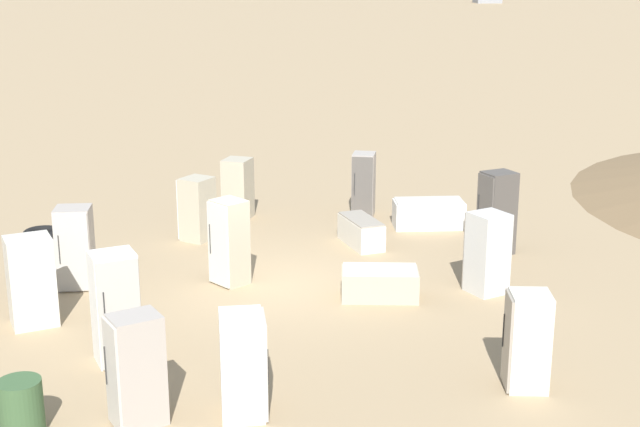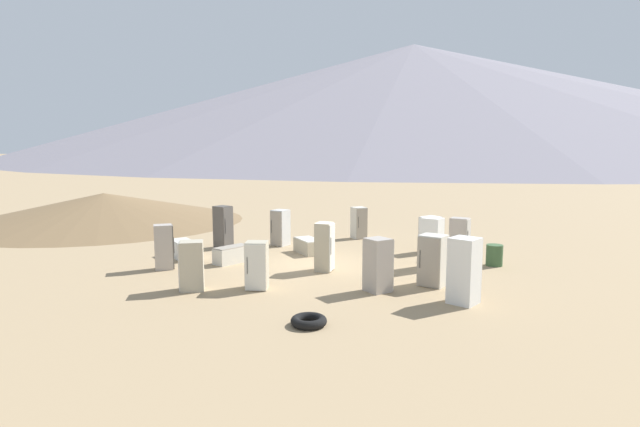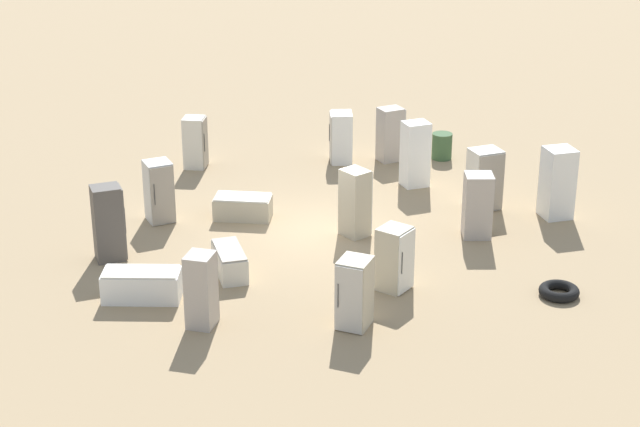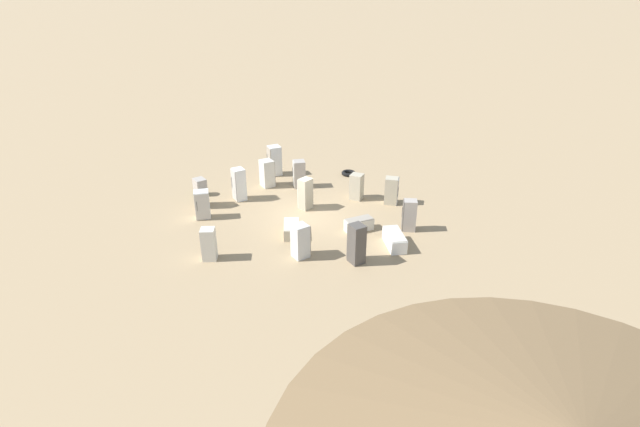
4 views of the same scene
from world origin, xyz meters
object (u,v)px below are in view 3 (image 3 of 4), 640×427
(discarded_fridge_7, at_px, (195,142))
(discarded_fridge_10, at_px, (557,183))
(discarded_fridge_9, at_px, (394,259))
(discarded_fridge_15, at_px, (109,223))
(discarded_fridge_12, at_px, (142,285))
(discarded_fridge_13, at_px, (243,207))
(discarded_fridge_6, at_px, (478,205))
(discarded_fridge_1, at_px, (354,293))
(discarded_fridge_2, at_px, (230,261))
(scrap_tire, at_px, (559,291))
(rusty_barrel, at_px, (442,146))
(discarded_fridge_3, at_px, (159,192))
(discarded_fridge_11, at_px, (355,203))
(discarded_fridge_8, at_px, (341,137))
(discarded_fridge_0, at_px, (415,154))
(discarded_fridge_4, at_px, (201,290))
(discarded_fridge_14, at_px, (485,179))
(discarded_fridge_5, at_px, (391,134))

(discarded_fridge_7, height_order, discarded_fridge_10, discarded_fridge_10)
(discarded_fridge_9, xyz_separation_m, discarded_fridge_15, (1.48, 6.78, 0.19))
(discarded_fridge_12, distance_m, discarded_fridge_13, 5.11)
(discarded_fridge_9, height_order, discarded_fridge_12, discarded_fridge_9)
(discarded_fridge_6, bearing_deg, discarded_fridge_1, -124.47)
(discarded_fridge_2, height_order, scrap_tire, discarded_fridge_2)
(discarded_fridge_10, bearing_deg, rusty_barrel, 103.59)
(discarded_fridge_9, height_order, scrap_tire, discarded_fridge_9)
(discarded_fridge_2, relative_size, discarded_fridge_3, 0.95)
(discarded_fridge_6, bearing_deg, discarded_fridge_2, -160.09)
(discarded_fridge_9, distance_m, discarded_fridge_11, 3.18)
(discarded_fridge_3, height_order, discarded_fridge_7, discarded_fridge_3)
(discarded_fridge_10, relative_size, discarded_fridge_11, 1.08)
(discarded_fridge_2, distance_m, discarded_fridge_3, 3.89)
(discarded_fridge_2, distance_m, discarded_fridge_8, 8.33)
(discarded_fridge_3, distance_m, discarded_fridge_13, 2.22)
(discarded_fridge_0, distance_m, discarded_fridge_8, 2.86)
(discarded_fridge_7, height_order, discarded_fridge_8, discarded_fridge_7)
(discarded_fridge_6, height_order, scrap_tire, discarded_fridge_6)
(discarded_fridge_4, bearing_deg, discarded_fridge_14, 58.29)
(discarded_fridge_14, distance_m, scrap_tire, 5.42)
(discarded_fridge_9, xyz_separation_m, scrap_tire, (-0.29, -3.71, -0.64))
(discarded_fridge_4, distance_m, discarded_fridge_5, 11.46)
(discarded_fridge_1, distance_m, discarded_fridge_3, 7.61)
(scrap_tire, bearing_deg, discarded_fridge_11, 53.70)
(discarded_fridge_7, bearing_deg, rusty_barrel, 102.82)
(discarded_fridge_9, xyz_separation_m, discarded_fridge_10, (4.41, -4.47, 0.20))
(discarded_fridge_14, bearing_deg, discarded_fridge_7, -42.74)
(discarded_fridge_9, relative_size, discarded_fridge_15, 0.80)
(discarded_fridge_9, distance_m, discarded_fridge_13, 5.63)
(discarded_fridge_4, bearing_deg, discarded_fridge_11, 69.24)
(discarded_fridge_8, xyz_separation_m, discarded_fridge_12, (-9.24, 4.42, -0.42))
(discarded_fridge_5, xyz_separation_m, discarded_fridge_11, (-5.70, 1.12, 0.06))
(discarded_fridge_0, height_order, discarded_fridge_10, discarded_fridge_10)
(scrap_tire, bearing_deg, discarded_fridge_7, 48.07)
(discarded_fridge_6, distance_m, discarded_fridge_7, 9.23)
(discarded_fridge_4, xyz_separation_m, discarded_fridge_13, (5.92, -0.35, -0.52))
(discarded_fridge_0, distance_m, discarded_fridge_9, 6.72)
(scrap_tire, bearing_deg, discarded_fridge_4, 100.88)
(discarded_fridge_3, height_order, discarded_fridge_11, discarded_fridge_11)
(discarded_fridge_0, relative_size, discarded_fridge_12, 1.09)
(discarded_fridge_14, bearing_deg, discarded_fridge_15, -1.92)
(discarded_fridge_3, bearing_deg, discarded_fridge_1, 105.35)
(discarded_fridge_2, xyz_separation_m, discarded_fridge_3, (3.21, 2.14, 0.49))
(discarded_fridge_2, height_order, discarded_fridge_13, discarded_fridge_2)
(discarded_fridge_4, height_order, discarded_fridge_9, discarded_fridge_4)
(discarded_fridge_4, relative_size, discarded_fridge_15, 0.88)
(discarded_fridge_11, height_order, discarded_fridge_15, discarded_fridge_15)
(discarded_fridge_0, xyz_separation_m, scrap_tire, (-6.95, -2.84, -0.82))
(discarded_fridge_3, distance_m, discarded_fridge_12, 4.58)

